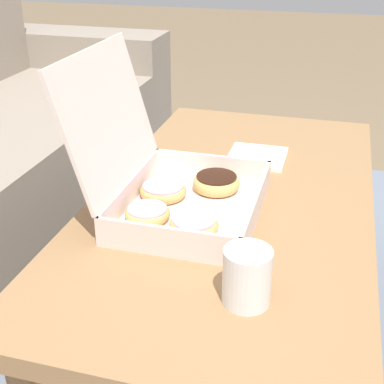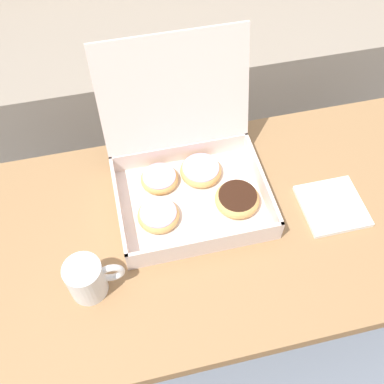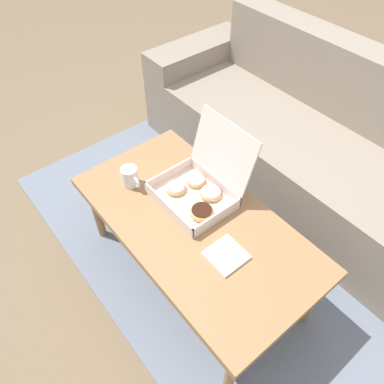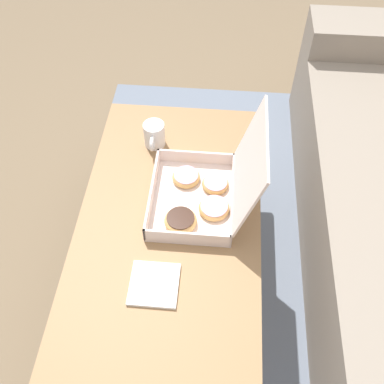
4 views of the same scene
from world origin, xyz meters
name	(u,v)px [view 2 (image 2 of 4)]	position (x,y,z in m)	size (l,w,h in m)	color
ground_plane	(214,245)	(0.00, 0.00, 0.00)	(12.00, 12.00, 0.00)	#756047
area_rug	(194,176)	(0.00, 0.30, 0.01)	(2.52, 1.90, 0.01)	slate
couch	(166,35)	(0.00, 0.77, 0.30)	(2.40, 0.76, 0.85)	gray
coffee_table	(240,228)	(0.00, -0.18, 0.41)	(1.17, 0.61, 0.45)	#997047
pastry_box	(190,174)	(-0.10, -0.07, 0.51)	(0.36, 0.36, 0.34)	silver
coffee_mug	(88,279)	(-0.36, -0.28, 0.50)	(0.12, 0.08, 0.10)	white
napkin_stack	(332,206)	(0.22, -0.20, 0.46)	(0.15, 0.15, 0.01)	white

